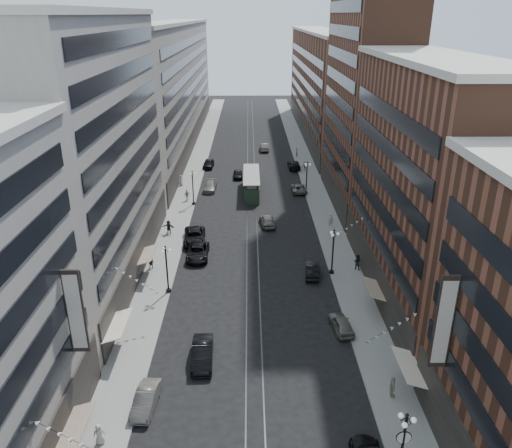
{
  "coord_description": "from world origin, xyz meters",
  "views": [
    {
      "loc": [
        -0.33,
        -19.26,
        28.08
      ],
      "look_at": [
        0.43,
        35.33,
        5.0
      ],
      "focal_mm": 35.0,
      "sensor_mm": 36.0,
      "label": 1
    }
  ],
  "objects": [
    {
      "name": "car_5",
      "position": [
        -4.5,
        16.31,
        0.84
      ],
      "size": [
        1.98,
        5.15,
        1.67
      ],
      "primitive_type": "imported",
      "rotation": [
        0.0,
        0.0,
        0.04
      ],
      "color": "black",
      "rests_on": "ground"
    },
    {
      "name": "ground",
      "position": [
        0.0,
        60.0,
        0.0
      ],
      "size": [
        220.0,
        220.0,
        0.0
      ],
      "primitive_type": "plane",
      "color": "black",
      "rests_on": "ground"
    },
    {
      "name": "lamppost_se_far",
      "position": [
        9.2,
        32.0,
        3.1
      ],
      "size": [
        1.03,
        1.14,
        5.52
      ],
      "color": "black",
      "rests_on": "sidewalk_east"
    },
    {
      "name": "pedestrian_1",
      "position": [
        -10.94,
        7.25,
        0.98
      ],
      "size": [
        0.89,
        0.61,
        1.66
      ],
      "primitive_type": "imported",
      "rotation": [
        0.0,
        0.0,
        3.36
      ],
      "color": "#AEA690",
      "rests_on": "sidewalk_west"
    },
    {
      "name": "car_14",
      "position": [
        3.02,
        89.03,
        0.83
      ],
      "size": [
        1.92,
        5.06,
        1.65
      ],
      "primitive_type": "imported",
      "rotation": [
        0.0,
        0.0,
        3.18
      ],
      "color": "#65615A",
      "rests_on": "ground"
    },
    {
      "name": "building_east_far",
      "position": [
        17.0,
        105.0,
        12.0
      ],
      "size": [
        8.0,
        72.0,
        24.0
      ],
      "primitive_type": "cube",
      "color": "brown",
      "rests_on": "ground"
    },
    {
      "name": "building_west_far",
      "position": [
        -17.0,
        96.0,
        13.0
      ],
      "size": [
        8.0,
        90.0,
        26.0
      ],
      "primitive_type": "cube",
      "color": "#9B9589",
      "rests_on": "ground"
    },
    {
      "name": "car_12",
      "position": [
        8.4,
        74.99,
        0.8
      ],
      "size": [
        2.36,
        5.53,
        1.59
      ],
      "primitive_type": "imported",
      "rotation": [
        0.0,
        0.0,
        3.17
      ],
      "color": "black",
      "rests_on": "ground"
    },
    {
      "name": "pedestrian_5",
      "position": [
        -11.46,
        43.69,
        1.09
      ],
      "size": [
        1.82,
        0.93,
        1.88
      ],
      "primitive_type": "imported",
      "rotation": [
        0.0,
        0.0,
        -0.26
      ],
      "color": "black",
      "rests_on": "sidewalk_west"
    },
    {
      "name": "car_7",
      "position": [
        -7.64,
        41.0,
        0.85
      ],
      "size": [
        3.32,
        6.31,
        1.69
      ],
      "primitive_type": "imported",
      "rotation": [
        0.0,
        0.0,
        0.09
      ],
      "color": "black",
      "rests_on": "ground"
    },
    {
      "name": "car_9",
      "position": [
        -8.4,
        75.94,
        0.81
      ],
      "size": [
        2.2,
        4.88,
        1.63
      ],
      "primitive_type": "imported",
      "rotation": [
        0.0,
        0.0,
        -0.06
      ],
      "color": "black",
      "rests_on": "ground"
    },
    {
      "name": "car_8",
      "position": [
        -7.12,
        62.1,
        0.73
      ],
      "size": [
        2.27,
        5.12,
        1.46
      ],
      "primitive_type": "imported",
      "rotation": [
        0.0,
        0.0,
        -0.04
      ],
      "color": "slate",
      "rests_on": "ground"
    },
    {
      "name": "sidewalk_west",
      "position": [
        -11.0,
        70.0,
        0.07
      ],
      "size": [
        4.0,
        180.0,
        0.15
      ],
      "primitive_type": "cube",
      "color": "gray",
      "rests_on": "ground"
    },
    {
      "name": "rail_west",
      "position": [
        -0.7,
        70.0,
        0.01
      ],
      "size": [
        0.12,
        180.0,
        0.02
      ],
      "primitive_type": "cube",
      "color": "#2D2D33",
      "rests_on": "ground"
    },
    {
      "name": "car_1",
      "position": [
        -8.4,
        10.88,
        0.72
      ],
      "size": [
        1.87,
        4.48,
        1.44
      ],
      "primitive_type": "imported",
      "rotation": [
        0.0,
        0.0,
        -0.08
      ],
      "color": "#65615A",
      "rests_on": "ground"
    },
    {
      "name": "lamppost_se_near",
      "position": [
        9.2,
        4.0,
        3.22
      ],
      "size": [
        1.08,
        1.14,
        5.52
      ],
      "color": "black",
      "rests_on": "sidewalk_east"
    },
    {
      "name": "rail_east",
      "position": [
        0.7,
        70.0,
        0.01
      ],
      "size": [
        0.12,
        180.0,
        0.02
      ],
      "primitive_type": "cube",
      "color": "#2D2D33",
      "rests_on": "ground"
    },
    {
      "name": "pedestrian_9",
      "position": [
        10.4,
        73.57,
        0.94
      ],
      "size": [
        1.08,
        0.59,
        1.59
      ],
      "primitive_type": "imported",
      "rotation": [
        0.0,
        0.0,
        -0.17
      ],
      "color": "black",
      "rests_on": "sidewalk_east"
    },
    {
      "name": "lamppost_sw_mid",
      "position": [
        -9.2,
        55.0,
        3.1
      ],
      "size": [
        1.03,
        1.14,
        5.52
      ],
      "color": "black",
      "rests_on": "sidewalk_west"
    },
    {
      "name": "pedestrian_extra_1",
      "position": [
        -12.34,
        64.48,
        1.08
      ],
      "size": [
        0.98,
        1.01,
        1.86
      ],
      "primitive_type": "imported",
      "rotation": [
        0.0,
        0.0,
        0.83
      ],
      "color": "beige",
      "rests_on": "sidewalk_west"
    },
    {
      "name": "pedestrian_4",
      "position": [
        10.82,
        11.62,
        1.11
      ],
      "size": [
        0.61,
        1.17,
        1.92
      ],
      "primitive_type": "imported",
      "rotation": [
        0.0,
        0.0,
        1.48
      ],
      "color": "#A09684",
      "rests_on": "sidewalk_east"
    },
    {
      "name": "pedestrian_extra_0",
      "position": [
        9.74,
        83.5,
        1.1
      ],
      "size": [
        0.62,
        0.79,
        1.9
      ],
      "primitive_type": "imported",
      "rotation": [
        0.0,
        0.0,
        1.3
      ],
      "color": "#ADA68F",
      "rests_on": "sidewalk_east"
    },
    {
      "name": "car_10",
      "position": [
        6.9,
        31.68,
        0.72
      ],
      "size": [
        2.01,
        4.49,
        1.43
      ],
      "primitive_type": "imported",
      "rotation": [
        0.0,
        0.0,
        3.03
      ],
      "color": "black",
      "rests_on": "ground"
    },
    {
      "name": "lamppost_se_mid",
      "position": [
        9.2,
        60.0,
        3.1
      ],
      "size": [
        1.03,
        1.14,
        5.52
      ],
      "color": "black",
      "rests_on": "sidewalk_east"
    },
    {
      "name": "pedestrian_7",
      "position": [
        12.34,
        32.91,
        1.09
      ],
      "size": [
        1.05,
        0.87,
        1.89
      ],
      "primitive_type": "imported",
      "rotation": [
        0.0,
        0.0,
        2.66
      ],
      "color": "black",
      "rests_on": "sidewalk_east"
    },
    {
      "name": "pedestrian_8",
      "position": [
        11.19,
        46.03,
        1.03
      ],
      "size": [
        0.65,
        0.44,
        1.77
      ],
      "primitive_type": "imported",
      "rotation": [
        0.0,
        0.0,
        3.17
      ],
      "color": "#A79C8B",
      "rests_on": "sidewalk_east"
    },
    {
      "name": "car_11",
      "position": [
        8.02,
        61.15,
        0.7
      ],
      "size": [
        2.34,
        5.03,
        1.39
      ],
      "primitive_type": "imported",
      "rotation": [
        0.0,
        0.0,
        3.15
      ],
      "color": "#67655C",
      "rests_on": "ground"
    },
    {
      "name": "lamppost_sw_far",
      "position": [
        -9.2,
        28.0,
        3.1
      ],
      "size": [
        1.03,
        1.14,
        5.52
      ],
      "color": "black",
      "rests_on": "sidewalk_west"
    },
    {
      "name": "pedestrian_6",
      "position": [
        -10.42,
        56.79,
        1.06
      ],
      "size": [
        1.16,
        0.75,
        1.82
      ],
      "primitive_type": "imported",
      "rotation": [
        0.0,
        0.0,
        3.41
      ],
      "color": "#A09B85",
      "rests_on": "sidewalk_west"
    },
    {
      "name": "building_west_mid",
      "position": [
        -17.0,
        33.0,
        14.0
      ],
      "size": [
        8.0,
        36.0,
        28.0
      ],
      "primitive_type": "cube",
      "color": "#9B9589",
      "rests_on": "ground"
    },
    {
      "name": "sidewalk_east",
      "position": [
        11.0,
        70.0,
        0.07
      ],
      "size": [
        4.0,
        180.0,
        0.15
      ],
      "primitive_type": "cube",
      "color": "gray",
      "rests_on": "ground"
    },
    {
      "name": "car_13",
      "position": [
        -2.46,
        69.16,
        0.71
      ],
      "size": [
        1.8,
        4.22,
        1.42
      ],
      "primitive_type": "imported",
      "rotation": [
        0.0,
        0.0,
        0.03
      ],
      "color": "black",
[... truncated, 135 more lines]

